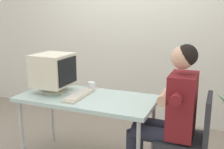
% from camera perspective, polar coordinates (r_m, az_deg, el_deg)
% --- Properties ---
extents(wall_back, '(8.00, 0.10, 3.00)m').
position_cam_1_polar(wall_back, '(3.73, 8.83, 12.50)').
color(wall_back, silver).
rests_on(wall_back, ground_plane).
extents(desk, '(1.36, 0.65, 0.72)m').
position_cam_1_polar(desk, '(2.67, -5.42, -5.85)').
color(desk, '#B7B7BC').
rests_on(desk, ground_plane).
extents(crt_monitor, '(0.36, 0.39, 0.40)m').
position_cam_1_polar(crt_monitor, '(2.82, -12.55, 0.86)').
color(crt_monitor, beige).
rests_on(crt_monitor, desk).
extents(keyboard, '(0.15, 0.45, 0.03)m').
position_cam_1_polar(keyboard, '(2.65, -7.17, -4.43)').
color(keyboard, beige).
rests_on(keyboard, desk).
extents(office_chair, '(0.43, 0.43, 0.87)m').
position_cam_1_polar(office_chair, '(2.44, 16.49, -12.51)').
color(office_chair, '#4C4C51').
rests_on(office_chair, ground_plane).
extents(person_seated, '(0.70, 0.56, 1.29)m').
position_cam_1_polar(person_seated, '(2.39, 12.19, -7.68)').
color(person_seated, maroon).
rests_on(person_seated, ground_plane).
extents(desk_mug, '(0.08, 0.09, 0.09)m').
position_cam_1_polar(desk_mug, '(2.87, -4.40, -2.44)').
color(desk_mug, white).
rests_on(desk_mug, desk).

